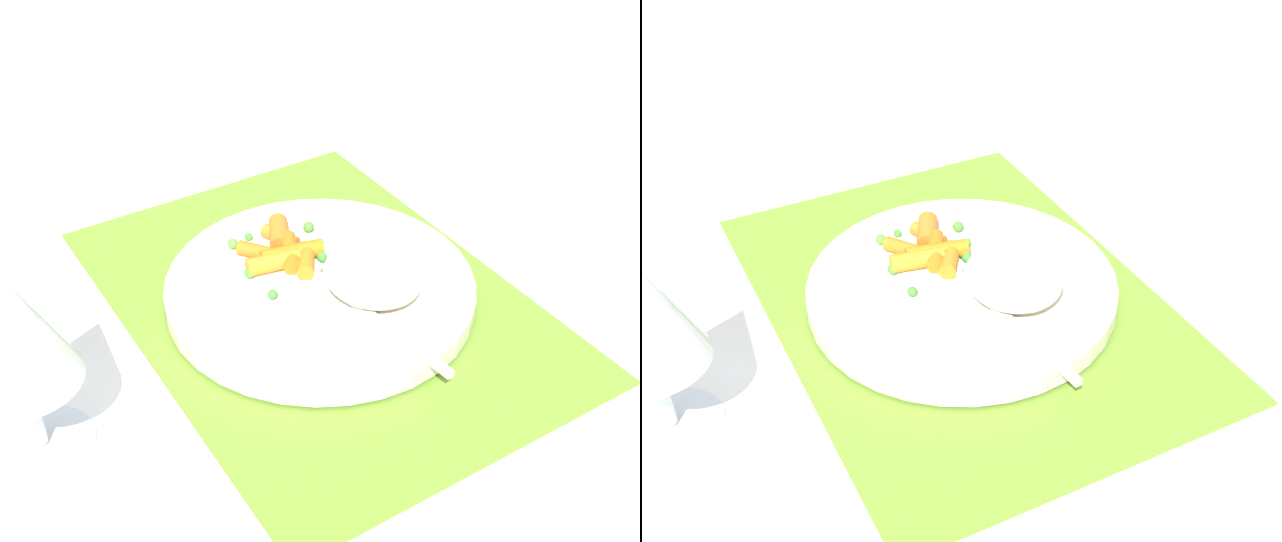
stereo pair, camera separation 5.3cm
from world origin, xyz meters
TOP-DOWN VIEW (x-y plane):
  - ground_plane at (0.00, 0.00)m, footprint 2.40×2.40m
  - placemat at (0.00, 0.00)m, footprint 0.43×0.31m
  - plate at (0.00, 0.00)m, footprint 0.26×0.26m
  - rice_mound at (-0.03, -0.03)m, footprint 0.09×0.08m
  - carrot_portion at (0.04, 0.01)m, footprint 0.09×0.07m
  - pea_scatter at (0.05, 0.01)m, footprint 0.09×0.09m
  - fork at (-0.03, -0.00)m, footprint 0.20×0.04m
  - wine_glass at (-0.03, 0.25)m, footprint 0.08×0.08m

SIDE VIEW (x-z plane):
  - ground_plane at x=0.00m, z-range 0.00..0.00m
  - placemat at x=0.00m, z-range 0.00..0.01m
  - plate at x=0.00m, z-range 0.01..0.02m
  - fork at x=-0.03m, z-range 0.02..0.03m
  - pea_scatter at x=0.05m, z-range 0.02..0.03m
  - carrot_portion at x=0.04m, z-range 0.02..0.04m
  - rice_mound at x=-0.03m, z-range 0.02..0.06m
  - wine_glass at x=-0.03m, z-range 0.03..0.18m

